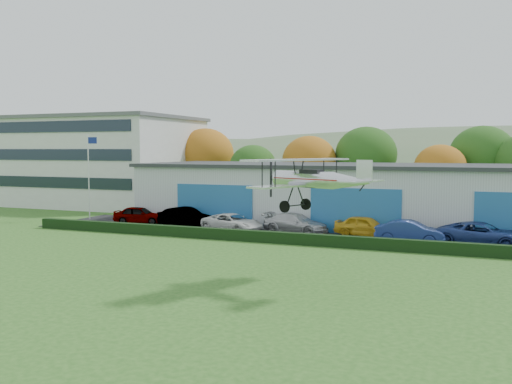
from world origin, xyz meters
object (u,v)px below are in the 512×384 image
at_px(car_5, 411,232).
at_px(biplane, 313,178).
at_px(hangar, 369,195).
at_px(car_0, 139,215).
at_px(car_4, 365,226).
at_px(car_6, 482,234).
at_px(car_2, 232,223).
at_px(flagpole, 90,169).
at_px(car_3, 296,223).
at_px(office_block, 105,161).
at_px(car_1, 186,217).

height_order(car_5, biplane, biplane).
relative_size(hangar, car_0, 9.10).
bearing_deg(car_4, car_6, -90.15).
xyz_separation_m(car_4, car_6, (8.09, -1.27, 0.03)).
height_order(hangar, car_0, hangar).
bearing_deg(car_6, car_0, 96.87).
xyz_separation_m(car_2, car_4, (10.26, 1.45, 0.07)).
relative_size(flagpole, car_6, 1.37).
distance_m(car_3, car_6, 13.48).
relative_size(office_block, car_1, 4.12).
height_order(office_block, biplane, office_block).
bearing_deg(car_6, flagpole, 95.99).
bearing_deg(flagpole, car_4, -1.92).
bearing_deg(office_block, car_4, -22.20).
bearing_deg(hangar, biplane, -86.43).
height_order(flagpole, car_6, flagpole).
distance_m(car_1, car_6, 23.10).
relative_size(car_2, car_5, 1.08).
xyz_separation_m(car_6, biplane, (-7.66, -14.47, 4.34)).
bearing_deg(car_4, car_1, 100.72).
relative_size(car_4, car_5, 0.96).
height_order(hangar, flagpole, flagpole).
xyz_separation_m(car_1, car_4, (14.99, 0.50, -0.04)).
height_order(flagpole, car_4, flagpole).
distance_m(hangar, office_block, 33.84).
bearing_deg(flagpole, office_block, 121.97).
bearing_deg(office_block, hangar, -12.01).
xyz_separation_m(hangar, car_3, (-4.38, -7.16, -1.83)).
relative_size(hangar, car_6, 6.95).
bearing_deg(car_3, car_0, 100.34).
bearing_deg(car_3, office_block, 75.46).
relative_size(hangar, car_5, 8.50).
xyz_separation_m(office_block, car_3, (28.62, -14.18, -4.39)).
height_order(car_2, car_3, car_3).
bearing_deg(car_1, car_2, -88.54).
relative_size(flagpole, car_5, 1.68).
xyz_separation_m(office_block, biplane, (34.41, -29.61, -0.01)).
bearing_deg(car_2, car_0, 96.37).
bearing_deg(car_3, car_5, -87.02).
height_order(car_4, car_6, car_6).
bearing_deg(car_5, car_6, -83.00).
xyz_separation_m(car_1, car_5, (18.47, -1.18, -0.04)).
relative_size(car_5, biplane, 0.70).
height_order(car_2, biplane, biplane).
relative_size(car_0, car_1, 0.89).
distance_m(car_3, biplane, 17.05).
bearing_deg(car_4, car_2, 106.83).
distance_m(flagpole, car_6, 34.25).
bearing_deg(car_5, car_0, 87.67).
bearing_deg(car_1, car_4, -75.34).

